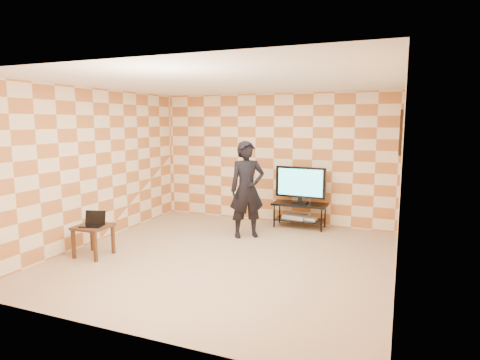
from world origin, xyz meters
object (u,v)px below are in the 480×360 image
object	(u,v)px
tv_stand	(300,210)
side_table	(93,231)
tv	(300,183)
person	(247,190)

from	to	relation	value
tv_stand	side_table	xyz separation A→B (m)	(-2.63, -2.93, 0.04)
side_table	tv_stand	bearing A→B (deg)	48.07
tv	side_table	world-z (taller)	tv
side_table	person	world-z (taller)	person
side_table	person	bearing A→B (deg)	45.74
tv	person	world-z (taller)	person
tv_stand	tv	bearing A→B (deg)	-86.36
tv_stand	tv	size ratio (longest dim) A/B	1.07
side_table	person	size ratio (longest dim) A/B	0.29
tv_stand	side_table	size ratio (longest dim) A/B	2.11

